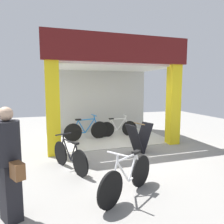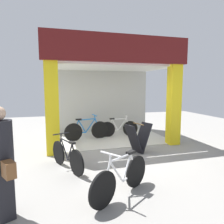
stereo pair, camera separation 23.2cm
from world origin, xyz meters
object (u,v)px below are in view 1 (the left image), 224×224
(bicycle_inside_1, at_px, (118,128))
(bicycle_parked_0, at_px, (70,156))
(pedestrian_0, at_px, (9,163))
(bicycle_parked_1, at_px, (127,178))
(sandwich_board_sign, at_px, (139,138))
(bicycle_inside_0, at_px, (86,130))

(bicycle_inside_1, relative_size, bicycle_parked_0, 1.07)
(bicycle_inside_1, bearing_deg, pedestrian_0, -126.09)
(bicycle_parked_1, bearing_deg, sandwich_board_sign, 60.27)
(bicycle_inside_0, relative_size, bicycle_parked_0, 1.17)
(bicycle_inside_0, height_order, bicycle_parked_0, bicycle_inside_0)
(bicycle_inside_0, height_order, pedestrian_0, pedestrian_0)
(bicycle_inside_1, bearing_deg, bicycle_inside_0, -172.44)
(bicycle_inside_1, xyz_separation_m, bicycle_parked_0, (-2.31, -2.96, -0.00))
(bicycle_inside_0, distance_m, bicycle_inside_1, 1.38)
(bicycle_parked_0, bearing_deg, pedestrian_0, -122.46)
(bicycle_inside_0, relative_size, bicycle_parked_1, 1.24)
(bicycle_parked_0, relative_size, bicycle_parked_1, 1.06)
(bicycle_parked_1, xyz_separation_m, pedestrian_0, (-1.98, -0.12, 0.56))
(bicycle_parked_0, xyz_separation_m, sandwich_board_sign, (2.24, 0.78, 0.11))
(bicycle_inside_1, height_order, pedestrian_0, pedestrian_0)
(bicycle_inside_1, xyz_separation_m, bicycle_parked_1, (-1.42, -4.55, 0.02))
(bicycle_inside_0, xyz_separation_m, bicycle_inside_1, (1.36, 0.18, -0.03))
(bicycle_inside_0, bearing_deg, pedestrian_0, -114.44)
(sandwich_board_sign, bearing_deg, bicycle_parked_1, -119.73)
(sandwich_board_sign, bearing_deg, bicycle_inside_0, 122.93)
(bicycle_inside_0, relative_size, sandwich_board_sign, 1.87)
(bicycle_inside_0, relative_size, bicycle_inside_1, 1.09)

